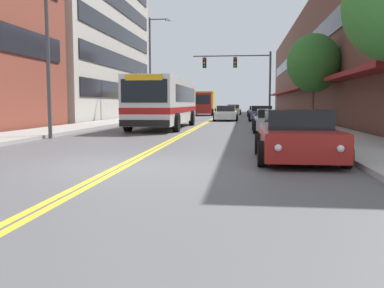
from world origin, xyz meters
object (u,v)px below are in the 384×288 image
at_px(car_beige_moving_second, 233,110).
at_px(fire_hydrant, 305,121).
at_px(car_charcoal_parked_left_near, 164,114).
at_px(street_lamp_left_near, 55,13).
at_px(city_bus, 165,101).
at_px(street_tree_right_mid, 314,63).
at_px(car_champagne_parked_right_end, 256,111).
at_px(car_red_parked_right_foreground, 297,137).
at_px(box_truck, 204,103).
at_px(traffic_signal_mast, 242,71).
at_px(car_silver_parked_right_mid, 272,121).
at_px(car_white_moving_lead, 226,114).
at_px(street_lamp_left_far, 153,61).
at_px(car_slate_blue_parked_right_far, 262,114).

distance_m(car_beige_moving_second, fire_hydrant, 35.37).
xyz_separation_m(car_charcoal_parked_left_near, street_lamp_left_near, (-0.63, -20.72, 4.67)).
distance_m(city_bus, street_tree_right_mid, 9.51).
bearing_deg(car_champagne_parked_right_end, car_red_parked_right_foreground, -90.02).
xyz_separation_m(box_truck, traffic_signal_mast, (4.80, -13.67, 2.87)).
relative_size(car_beige_moving_second, traffic_signal_mast, 0.60).
bearing_deg(car_silver_parked_right_mid, fire_hydrant, -22.51).
height_order(car_beige_moving_second, street_tree_right_mid, street_tree_right_mid).
height_order(car_white_moving_lead, street_tree_right_mid, street_tree_right_mid).
bearing_deg(street_lamp_left_far, car_red_parked_right_foreground, -69.99).
relative_size(box_truck, street_tree_right_mid, 1.18).
height_order(car_charcoal_parked_left_near, car_white_moving_lead, car_white_moving_lead).
distance_m(city_bus, car_silver_parked_right_mid, 7.05).
distance_m(street_lamp_left_near, fire_hydrant, 12.69).
bearing_deg(car_red_parked_right_foreground, street_lamp_left_far, 110.01).
relative_size(city_bus, traffic_signal_mast, 1.54).
height_order(car_beige_moving_second, street_lamp_left_far, street_lamp_left_far).
distance_m(car_charcoal_parked_left_near, car_red_parked_right_foreground, 27.94).
height_order(street_lamp_left_near, street_lamp_left_far, street_lamp_left_far).
distance_m(city_bus, traffic_signal_mast, 14.71).
bearing_deg(street_tree_right_mid, fire_hydrant, -102.01).
bearing_deg(box_truck, street_lamp_left_near, -94.55).
distance_m(car_beige_moving_second, street_lamp_left_near, 40.49).
bearing_deg(car_beige_moving_second, street_tree_right_mid, -79.19).
bearing_deg(street_tree_right_mid, traffic_signal_mast, 110.47).
relative_size(car_slate_blue_parked_right_far, car_champagne_parked_right_end, 0.89).
relative_size(car_beige_moving_second, box_truck, 0.63).
bearing_deg(traffic_signal_mast, car_white_moving_lead, -119.19).
bearing_deg(fire_hydrant, car_slate_blue_parked_right_far, 96.00).
xyz_separation_m(car_silver_parked_right_mid, street_lamp_left_near, (-9.27, -5.28, 4.65)).
bearing_deg(car_slate_blue_parked_right_far, street_tree_right_mid, -73.40).
xyz_separation_m(traffic_signal_mast, street_tree_right_mid, (4.43, -11.86, -0.42)).
bearing_deg(car_beige_moving_second, car_slate_blue_parked_right_far, -81.94).
distance_m(car_charcoal_parked_left_near, car_champagne_parked_right_end, 13.84).
height_order(car_red_parked_right_foreground, traffic_signal_mast, traffic_signal_mast).
xyz_separation_m(car_charcoal_parked_left_near, street_lamp_left_far, (-0.76, -0.94, 4.61)).
height_order(street_tree_right_mid, fire_hydrant, street_tree_right_mid).
relative_size(car_slate_blue_parked_right_far, street_lamp_left_near, 0.48).
xyz_separation_m(car_silver_parked_right_mid, car_slate_blue_parked_right_far, (0.04, 14.24, 0.04)).
bearing_deg(car_beige_moving_second, street_lamp_left_near, -99.23).
distance_m(car_silver_parked_right_mid, car_slate_blue_parked_right_far, 14.24).
bearing_deg(car_red_parked_right_foreground, car_charcoal_parked_left_near, 107.89).
relative_size(car_white_moving_lead, street_lamp_left_near, 0.54).
bearing_deg(car_slate_blue_parked_right_far, car_silver_parked_right_mid, -90.17).
distance_m(car_silver_parked_right_mid, car_white_moving_lead, 14.71).
xyz_separation_m(street_lamp_left_near, street_tree_right_mid, (12.08, 10.25, -1.24)).
bearing_deg(car_red_parked_right_foreground, box_truck, 98.68).
distance_m(car_red_parked_right_foreground, car_slate_blue_parked_right_far, 25.39).
bearing_deg(street_lamp_left_near, traffic_signal_mast, 70.92).
xyz_separation_m(street_tree_right_mid, fire_hydrant, (-1.20, -5.63, -3.39)).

